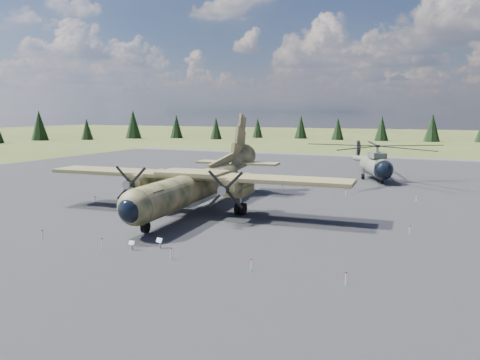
% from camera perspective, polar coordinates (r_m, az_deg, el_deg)
% --- Properties ---
extents(ground, '(500.00, 500.00, 0.00)m').
position_cam_1_polar(ground, '(45.42, -1.33, -4.53)').
color(ground, brown).
rests_on(ground, ground).
extents(apron, '(120.00, 120.00, 0.04)m').
position_cam_1_polar(apron, '(54.43, 3.21, -2.39)').
color(apron, '#515155').
rests_on(apron, ground).
extents(transport_plane, '(31.98, 28.99, 10.53)m').
position_cam_1_polar(transport_plane, '(48.25, -5.20, -0.15)').
color(transport_plane, '#373F22').
rests_on(transport_plane, ground).
extents(helicopter_near, '(27.54, 27.54, 5.32)m').
position_cam_1_polar(helicopter_near, '(71.68, 16.25, 2.92)').
color(helicopter_near, '#646759').
rests_on(helicopter_near, ground).
extents(info_placard_left, '(0.46, 0.20, 0.72)m').
position_cam_1_polar(info_placard_left, '(35.59, -13.06, -7.58)').
color(info_placard_left, gray).
rests_on(info_placard_left, ground).
extents(info_placard_right, '(0.52, 0.28, 0.78)m').
position_cam_1_polar(info_placard_right, '(35.69, -9.78, -7.37)').
color(info_placard_right, gray).
rests_on(info_placard_right, ground).
extents(barrier_fence, '(33.12, 29.62, 0.85)m').
position_cam_1_polar(barrier_fence, '(45.44, -1.90, -3.87)').
color(barrier_fence, white).
rests_on(barrier_fence, ground).
extents(treeline, '(282.31, 279.12, 10.99)m').
position_cam_1_polar(treeline, '(36.16, -3.92, -0.13)').
color(treeline, black).
rests_on(treeline, ground).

